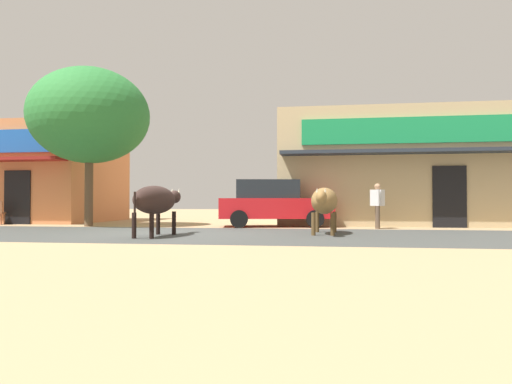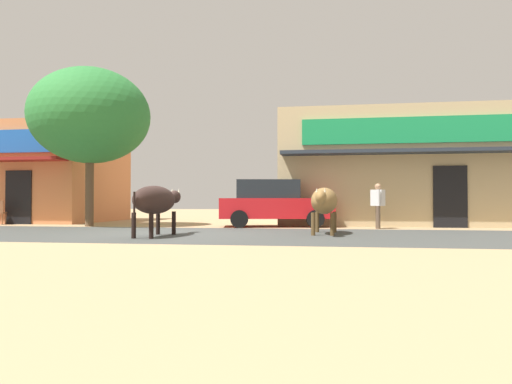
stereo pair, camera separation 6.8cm
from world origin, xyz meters
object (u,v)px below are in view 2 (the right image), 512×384
pedestrian_by_shop (378,202)px  cow_far_dark (324,201)px  roadside_tree (90,116)px  cow_near_brown (156,200)px  parked_hatchback_car (273,203)px

pedestrian_by_shop → cow_far_dark: bearing=-120.5°
roadside_tree → cow_far_dark: roadside_tree is taller
cow_near_brown → cow_far_dark: 4.50m
roadside_tree → cow_far_dark: bearing=-18.4°
roadside_tree → cow_far_dark: 9.33m
parked_hatchback_car → pedestrian_by_shop: parked_hatchback_car is taller
parked_hatchback_car → cow_far_dark: 4.06m
parked_hatchback_car → cow_far_dark: size_ratio=1.56×
parked_hatchback_car → cow_near_brown: (-2.38, -5.15, 0.08)m
parked_hatchback_car → pedestrian_by_shop: bearing=-12.0°
pedestrian_by_shop → cow_near_brown: bearing=-143.4°
cow_far_dark → pedestrian_by_shop: (1.68, 2.86, -0.04)m
cow_near_brown → pedestrian_by_shop: pedestrian_by_shop is taller
roadside_tree → parked_hatchback_car: (6.52, 0.83, -3.11)m
cow_far_dark → pedestrian_by_shop: bearing=59.5°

